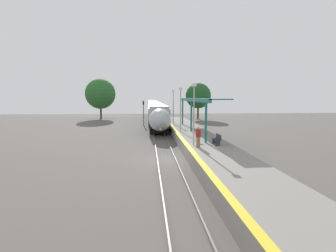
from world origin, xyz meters
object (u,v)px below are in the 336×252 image
at_px(train, 154,108).
at_px(lamppost_far, 173,104).
at_px(person_waiting, 198,137).
at_px(lamppost_mid, 181,106).
at_px(railway_signal, 143,110).
at_px(platform_bench, 217,139).
at_px(lamppost_near, 194,110).

bearing_deg(train, lamppost_far, -85.89).
bearing_deg(lamppost_far, person_waiting, -89.39).
relative_size(person_waiting, lamppost_far, 0.32).
xyz_separation_m(train, lamppost_far, (2.32, -32.23, 1.78)).
bearing_deg(lamppost_far, lamppost_mid, -90.00).
bearing_deg(train, railway_signal, -95.42).
distance_m(train, lamppost_mid, 41.33).
distance_m(person_waiting, lamppost_far, 19.10).
bearing_deg(platform_bench, train, 94.88).
bearing_deg(train, person_waiting, -87.18).
xyz_separation_m(person_waiting, lamppost_mid, (-0.20, 10.00, 2.07)).
relative_size(train, lamppost_mid, 16.34).
bearing_deg(train, platform_bench, -85.12).
bearing_deg(lamppost_near, railway_signal, 100.16).
bearing_deg(railway_signal, platform_bench, -75.67).
height_order(railway_signal, lamppost_far, lamppost_far).
distance_m(train, platform_bench, 50.45).
height_order(platform_bench, lamppost_far, lamppost_far).
bearing_deg(person_waiting, lamppost_mid, 91.17).
xyz_separation_m(train, platform_bench, (4.29, -50.26, -0.66)).
distance_m(platform_bench, person_waiting, 2.05).
bearing_deg(platform_bench, lamppost_far, 96.26).
bearing_deg(lamppost_mid, railway_signal, 105.38).
distance_m(railway_signal, lamppost_near, 26.27).
xyz_separation_m(person_waiting, lamppost_near, (-0.20, 1.01, 2.07)).
relative_size(railway_signal, lamppost_near, 0.86).
bearing_deg(lamppost_mid, train, 93.22).
height_order(train, person_waiting, train).
height_order(platform_bench, railway_signal, railway_signal).
relative_size(train, platform_bench, 54.58).
height_order(train, lamppost_mid, lamppost_mid).
height_order(person_waiting, lamppost_far, lamppost_far).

